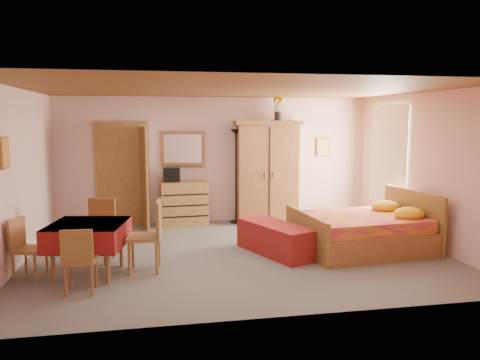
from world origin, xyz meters
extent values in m
plane|color=slate|center=(0.00, 0.00, 0.00)|extent=(6.50, 6.50, 0.00)
plane|color=brown|center=(0.00, 0.00, 2.60)|extent=(6.50, 6.50, 0.00)
cube|color=beige|center=(0.00, 2.50, 1.30)|extent=(6.50, 0.10, 2.60)
cube|color=beige|center=(0.00, -2.50, 1.30)|extent=(6.50, 0.10, 2.60)
cube|color=beige|center=(-3.25, 0.00, 1.30)|extent=(0.10, 5.00, 2.60)
cube|color=beige|center=(3.25, 0.00, 1.30)|extent=(0.10, 5.00, 2.60)
cube|color=#9E6B35|center=(-1.90, 2.47, 1.02)|extent=(1.06, 0.12, 2.15)
cube|color=white|center=(3.21, 1.20, 1.45)|extent=(0.08, 1.40, 1.95)
cube|color=orange|center=(-3.22, -0.60, 1.70)|extent=(0.04, 0.32, 0.42)
cube|color=#D8BF59|center=(2.35, 2.47, 1.55)|extent=(0.30, 0.04, 0.40)
cube|color=#AB783A|center=(-0.69, 2.24, 0.45)|extent=(0.97, 0.53, 0.89)
cube|color=silver|center=(-0.69, 2.45, 1.55)|extent=(0.89, 0.11, 0.70)
cube|color=black|center=(-0.94, 2.25, 1.04)|extent=(0.33, 0.26, 0.29)
cube|color=black|center=(0.39, 2.26, 0.97)|extent=(0.25, 0.25, 1.95)
cube|color=#AC6B3A|center=(1.03, 2.19, 1.06)|extent=(1.39, 0.78, 2.12)
cube|color=gold|center=(1.26, 2.24, 2.37)|extent=(0.22, 0.22, 0.51)
cube|color=#BF125D|center=(2.04, -0.17, 0.47)|extent=(2.18, 1.78, 0.95)
cube|color=maroon|center=(0.60, -0.12, 0.24)|extent=(1.06, 1.56, 0.49)
cube|color=maroon|center=(-2.20, -0.64, 0.36)|extent=(1.15, 1.15, 0.73)
cube|color=brown|center=(-2.21, -1.32, 0.42)|extent=(0.40, 0.40, 0.83)
cube|color=#AB6A39|center=(-2.15, -0.02, 0.47)|extent=(0.53, 0.53, 0.94)
cube|color=#AD6D3A|center=(-2.96, -0.67, 0.41)|extent=(0.47, 0.47, 0.82)
cube|color=#AA7239|center=(-1.45, -0.64, 0.51)|extent=(0.50, 0.50, 1.01)
camera|label=1|loc=(-1.31, -7.19, 2.13)|focal=35.00mm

